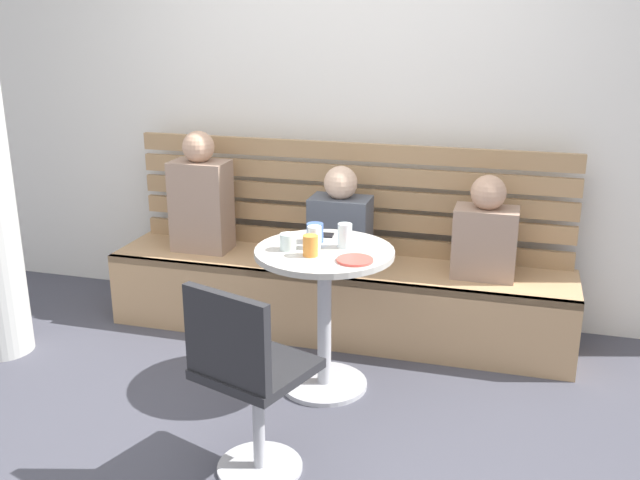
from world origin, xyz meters
The scene contains 16 objects.
ground centered at (0.00, 0.00, 0.00)m, with size 8.00×8.00×0.00m, color #42424C.
back_wall centered at (0.00, 1.64, 1.45)m, with size 5.20×0.10×2.90m, color silver.
booth_bench centered at (0.00, 1.20, 0.22)m, with size 2.70×0.52×0.44m.
booth_backrest centered at (0.00, 1.44, 0.78)m, with size 2.65×0.04×0.66m.
cafe_table centered at (0.11, 0.55, 0.52)m, with size 0.68×0.68×0.74m.
white_chair centered at (0.01, -0.26, 0.46)m, with size 0.51×0.51×0.85m.
person_adult centered at (-0.85, 1.22, 0.77)m, with size 0.34×0.22×0.73m.
person_child_left centered at (0.02, 1.20, 0.69)m, with size 0.34×0.22×0.57m.
person_child_middle centered at (0.83, 1.21, 0.69)m, with size 0.34×0.22×0.57m.
cup_water_clear centered at (0.05, 0.56, 0.80)m, with size 0.07×0.07×0.11m, color white.
cup_glass_short centered at (-0.06, 0.50, 0.78)m, with size 0.08×0.08×0.08m, color silver.
cup_mug_blue centered at (0.03, 0.65, 0.79)m, with size 0.08×0.08×0.10m, color #3D5B9E.
cup_tumbler_orange centered at (0.07, 0.44, 0.79)m, with size 0.07×0.07×0.10m, color orange.
cup_glass_tall centered at (0.19, 0.61, 0.80)m, with size 0.07×0.07×0.12m, color silver.
plate_small centered at (0.29, 0.43, 0.75)m, with size 0.17×0.17×0.01m, color #DB4C42.
phone_on_table centered at (0.02, 0.76, 0.74)m, with size 0.07×0.14×0.01m, color black.
Camera 1 is at (0.99, -2.62, 1.85)m, focal length 40.38 mm.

